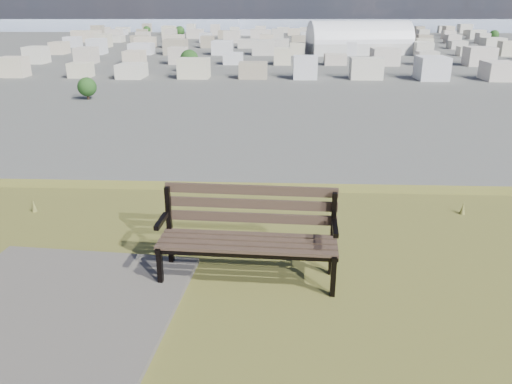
{
  "coord_description": "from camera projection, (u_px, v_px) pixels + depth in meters",
  "views": [
    {
      "loc": [
        -0.31,
        -3.65,
        27.87
      ],
      "look_at": [
        -0.62,
        3.17,
        25.3
      ],
      "focal_mm": 35.0,
      "sensor_mm": 36.0,
      "label": 1
    }
  ],
  "objects": [
    {
      "name": "far_hills",
      "position": [
        258.0,
        5.0,
        1318.27
      ],
      "size": [
        2050.0,
        340.0,
        60.0
      ],
      "color": "#9DA7C3",
      "rests_on": "ground"
    },
    {
      "name": "bay_water",
      "position": [
        281.0,
        22.0,
        854.5
      ],
      "size": [
        2400.0,
        700.0,
        0.12
      ],
      "primitive_type": "cube",
      "color": "#8597A9",
      "rests_on": "ground"
    },
    {
      "name": "city_blocks",
      "position": [
        281.0,
        38.0,
        380.7
      ],
      "size": [
        395.0,
        361.0,
        7.0
      ],
      "color": "beige",
      "rests_on": "ground"
    },
    {
      "name": "gravel_patch",
      "position": [
        23.0,
        344.0,
        4.46
      ],
      "size": [
        2.68,
        3.62,
        0.07
      ],
      "primitive_type": "cube",
      "rotation": [
        0.0,
        0.0,
        -0.08
      ],
      "color": "#55504A",
      "rests_on": "hilltop_mesa"
    },
    {
      "name": "grass_tufts",
      "position": [
        350.0,
        356.0,
        4.18
      ],
      "size": [
        12.49,
        7.38,
        0.28
      ],
      "color": "brown",
      "rests_on": "hilltop_mesa"
    },
    {
      "name": "city_trees",
      "position": [
        238.0,
        44.0,
        310.85
      ],
      "size": [
        406.52,
        387.2,
        9.98
      ],
      "color": "#302318",
      "rests_on": "ground"
    },
    {
      "name": "arena",
      "position": [
        358.0,
        44.0,
        297.11
      ],
      "size": [
        62.67,
        34.47,
        25.06
      ],
      "rotation": [
        0.0,
        0.0,
        0.16
      ],
      "color": "#BAB9B5",
      "rests_on": "ground"
    },
    {
      "name": "park_bench",
      "position": [
        249.0,
        230.0,
        5.44
      ],
      "size": [
        1.95,
        0.71,
        1.01
      ],
      "rotation": [
        0.0,
        0.0,
        -0.05
      ],
      "color": "#423226",
      "rests_on": "hilltop_mesa"
    }
  ]
}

